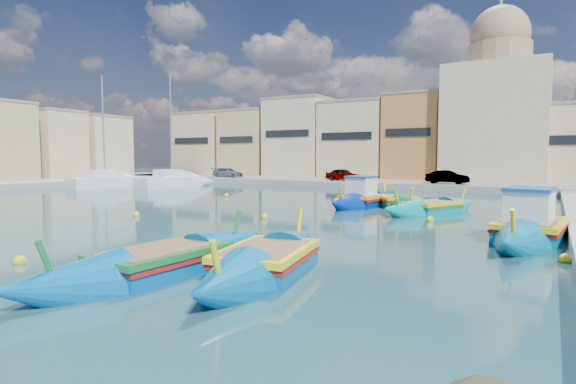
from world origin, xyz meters
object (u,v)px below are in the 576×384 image
Objects in this scene: yacht_north at (184,182)px; yacht_midnorth at (118,182)px; luzzu_blue_cabin at (364,200)px; luzzu_green at (396,203)px; luzzu_cyan_south at (267,263)px; luzzu_cyan_mid at (432,209)px; luzzu_turquoise_cabin at (530,230)px; luzzu_blue_south at (162,264)px; church_block at (497,107)px.

yacht_north is 6.78m from yacht_midnorth.
luzzu_green is at bearing 19.84° from luzzu_blue_cabin.
yacht_midnorth is (-32.13, 20.97, 0.21)m from luzzu_cyan_south.
yacht_midnorth is at bearing -146.77° from yacht_north.
luzzu_green is at bearing 140.76° from luzzu_cyan_mid.
luzzu_turquoise_cabin is at bearing -25.41° from yacht_north.
yacht_midnorth is (-29.70, 22.46, 0.22)m from luzzu_blue_south.
luzzu_blue_south is at bearing -37.10° from yacht_midnorth.
church_block is at bearing 89.32° from luzzu_cyan_mid.
luzzu_cyan_mid is (-5.08, 6.24, -0.13)m from luzzu_turquoise_cabin.
luzzu_turquoise_cabin is at bearing -17.06° from yacht_midnorth.
luzzu_turquoise_cabin is 0.81× the size of yacht_north.
luzzu_turquoise_cabin is at bearing 51.90° from luzzu_blue_south.
yacht_north reaches higher than luzzu_turquoise_cabin.
luzzu_blue_south is 1.07× the size of luzzu_cyan_south.
luzzu_turquoise_cabin reaches higher than luzzu_blue_south.
luzzu_cyan_mid is at bearing -18.55° from yacht_north.
yacht_midnorth is at bearing 162.94° from luzzu_turquoise_cabin.
luzzu_green is 19.23m from luzzu_blue_south.
yacht_north is at bearing 136.99° from luzzu_cyan_south.
luzzu_blue_cabin is 18.59m from luzzu_blue_south.
church_block reaches higher than luzzu_turquoise_cabin.
luzzu_blue_cabin is (-9.70, 7.78, -0.02)m from luzzu_turquoise_cabin.
luzzu_turquoise_cabin is at bearing -50.82° from luzzu_cyan_mid.
yacht_north is (-24.02, 26.18, 0.22)m from luzzu_blue_south.
luzzu_turquoise_cabin is 1.20× the size of luzzu_cyan_south.
luzzu_cyan_south is (-1.25, -43.20, -8.14)m from church_block.
yacht_midnorth is at bearing -146.33° from church_block.
luzzu_blue_cabin is 1.14× the size of luzzu_green.
luzzu_blue_cabin is 28.70m from yacht_midnorth.
luzzu_turquoise_cabin is 12.44m from luzzu_blue_cabin.
luzzu_cyan_mid is at bearing 129.18° from luzzu_turquoise_cabin.
luzzu_blue_cabin reaches higher than luzzu_cyan_mid.
church_block is at bearing 88.34° from luzzu_cyan_south.
luzzu_blue_south is at bearing -47.46° from yacht_north.
yacht_north is at bearing 164.24° from luzzu_green.
yacht_north is at bearing 154.59° from luzzu_turquoise_cabin.
luzzu_blue_south is (-3.69, -44.70, -8.14)m from church_block.
luzzu_green is 17.82m from luzzu_cyan_south.
luzzu_cyan_mid is 0.96× the size of luzzu_cyan_south.
church_block is 43.98m from luzzu_cyan_south.
luzzu_turquoise_cabin is 1.12× the size of luzzu_blue_south.
luzzu_cyan_mid is (-0.33, -27.70, -8.16)m from church_block.
church_block is at bearing 97.97° from luzzu_turquoise_cabin.
yacht_north reaches higher than luzzu_cyan_south.
yacht_north reaches higher than luzzu_blue_cabin.
church_block is 2.16× the size of luzzu_blue_south.
luzzu_turquoise_cabin is at bearing -38.75° from luzzu_blue_cabin.
church_block reaches higher than luzzu_cyan_south.
luzzu_cyan_south is (-6.00, -9.26, -0.11)m from luzzu_turquoise_cabin.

